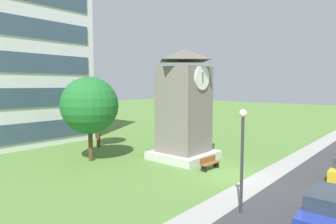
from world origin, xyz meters
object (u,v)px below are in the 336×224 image
object	(u,v)px
street_lamp	(242,148)
parked_car_blue	(331,210)
clock_tower	(184,111)
tree_streetside	(98,105)
tree_near_tower	(90,105)
park_bench	(210,163)

from	to	relation	value
street_lamp	parked_car_blue	world-z (taller)	street_lamp
clock_tower	parked_car_blue	world-z (taller)	clock_tower
street_lamp	tree_streetside	distance (m)	17.87
tree_streetside	parked_car_blue	distance (m)	21.39
clock_tower	tree_near_tower	world-z (taller)	clock_tower
street_lamp	tree_streetside	size ratio (longest dim) A/B	0.87
street_lamp	tree_near_tower	bearing A→B (deg)	86.04
clock_tower	parked_car_blue	size ratio (longest dim) A/B	1.85
tree_near_tower	park_bench	bearing A→B (deg)	-64.14
tree_streetside	street_lamp	bearing A→B (deg)	-104.51
park_bench	tree_near_tower	xyz separation A→B (m)	(-4.09, 8.43, 3.92)
park_bench	parked_car_blue	bearing A→B (deg)	-115.89
tree_near_tower	tree_streetside	distance (m)	5.28
park_bench	tree_near_tower	distance (m)	10.15
clock_tower	park_bench	bearing A→B (deg)	-111.21
tree_near_tower	street_lamp	bearing A→B (deg)	-93.96
tree_near_tower	parked_car_blue	bearing A→B (deg)	-90.16
clock_tower	tree_streetside	size ratio (longest dim) A/B	1.57
park_bench	tree_streetside	xyz separation A→B (m)	(-0.54, 12.33, 3.58)
street_lamp	park_bench	bearing A→B (deg)	44.58
tree_streetside	parked_car_blue	xyz separation A→B (m)	(-3.59, -20.85, -3.18)
clock_tower	tree_streetside	distance (m)	9.22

